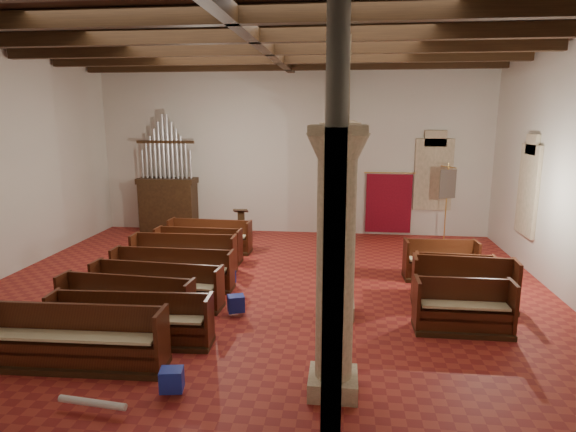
# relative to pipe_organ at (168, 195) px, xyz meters

# --- Properties ---
(floor) EXTENTS (14.00, 14.00, 0.00)m
(floor) POSITION_rel_pipe_organ_xyz_m (4.50, -5.50, -1.37)
(floor) COLOR maroon
(floor) RESTS_ON ground
(ceiling) EXTENTS (14.00, 14.00, 0.00)m
(ceiling) POSITION_rel_pipe_organ_xyz_m (4.50, -5.50, 4.63)
(ceiling) COLOR #311B10
(ceiling) RESTS_ON wall_back
(wall_back) EXTENTS (14.00, 0.02, 6.00)m
(wall_back) POSITION_rel_pipe_organ_xyz_m (4.50, 0.50, 1.63)
(wall_back) COLOR beige
(wall_back) RESTS_ON floor
(wall_front) EXTENTS (14.00, 0.02, 6.00)m
(wall_front) POSITION_rel_pipe_organ_xyz_m (4.50, -11.50, 1.63)
(wall_front) COLOR beige
(wall_front) RESTS_ON floor
(wall_right) EXTENTS (0.02, 12.00, 6.00)m
(wall_right) POSITION_rel_pipe_organ_xyz_m (11.50, -5.50, 1.63)
(wall_right) COLOR beige
(wall_right) RESTS_ON floor
(ceiling_beams) EXTENTS (13.80, 11.80, 0.30)m
(ceiling_beams) POSITION_rel_pipe_organ_xyz_m (4.50, -5.50, 4.45)
(ceiling_beams) COLOR #3B2612
(ceiling_beams) RESTS_ON wall_back
(arcade) EXTENTS (0.90, 11.90, 6.00)m
(arcade) POSITION_rel_pipe_organ_xyz_m (6.30, -5.50, 2.19)
(arcade) COLOR beige
(arcade) RESTS_ON floor
(window_right_b) EXTENTS (0.03, 1.00, 2.20)m
(window_right_b) POSITION_rel_pipe_organ_xyz_m (11.48, -3.00, 0.83)
(window_right_b) COLOR #367A5B
(window_right_b) RESTS_ON wall_right
(window_back) EXTENTS (1.00, 0.03, 2.20)m
(window_back) POSITION_rel_pipe_organ_xyz_m (9.50, 0.48, 0.83)
(window_back) COLOR #367A5B
(window_back) RESTS_ON wall_back
(pipe_organ) EXTENTS (2.10, 0.85, 4.40)m
(pipe_organ) POSITION_rel_pipe_organ_xyz_m (0.00, 0.00, 0.00)
(pipe_organ) COLOR #3B2612
(pipe_organ) RESTS_ON floor
(lectern) EXTENTS (0.50, 0.50, 1.18)m
(lectern) POSITION_rel_pipe_organ_xyz_m (2.96, -1.13, -0.88)
(lectern) COLOR #361C11
(lectern) RESTS_ON floor
(dossal_curtain) EXTENTS (1.80, 0.07, 2.17)m
(dossal_curtain) POSITION_rel_pipe_organ_xyz_m (8.00, 0.42, -0.21)
(dossal_curtain) COLOR maroon
(dossal_curtain) RESTS_ON floor
(processional_banner) EXTENTS (0.57, 0.73, 2.69)m
(processional_banner) POSITION_rel_pipe_organ_xyz_m (9.78, -0.60, -0.53)
(processional_banner) COLOR #3B2612
(processional_banner) RESTS_ON floor
(hymnal_box_a) EXTENTS (0.39, 0.33, 0.34)m
(hymnal_box_a) POSITION_rel_pipe_organ_xyz_m (3.87, -10.39, -1.10)
(hymnal_box_a) COLOR navy
(hymnal_box_a) RESTS_ON floor
(hymnal_box_b) EXTENTS (0.43, 0.39, 0.35)m
(hymnal_box_b) POSITION_rel_pipe_organ_xyz_m (4.16, -7.30, -1.10)
(hymnal_box_b) COLOR navy
(hymnal_box_b) RESTS_ON floor
(hymnal_box_c) EXTENTS (0.39, 0.36, 0.31)m
(hymnal_box_c) POSITION_rel_pipe_organ_xyz_m (3.57, -5.56, -1.12)
(hymnal_box_c) COLOR navy
(hymnal_box_c) RESTS_ON floor
(tube_heater_a) EXTENTS (1.06, 0.21, 0.11)m
(tube_heater_a) POSITION_rel_pipe_organ_xyz_m (2.88, -10.94, -1.21)
(tube_heater_a) COLOR white
(tube_heater_a) RESTS_ON floor
(tube_heater_b) EXTENTS (0.86, 0.44, 0.09)m
(tube_heater_b) POSITION_rel_pipe_organ_xyz_m (1.67, -9.16, -1.21)
(tube_heater_b) COLOR white
(tube_heater_b) RESTS_ON floor
(nave_pew_0) EXTENTS (3.29, 0.82, 1.07)m
(nave_pew_0) POSITION_rel_pipe_organ_xyz_m (1.86, -9.73, -1.02)
(nave_pew_0) COLOR #3B2612
(nave_pew_0) RESTS_ON floor
(nave_pew_1) EXTENTS (3.06, 0.81, 0.97)m
(nave_pew_1) POSITION_rel_pipe_organ_xyz_m (2.51, -8.80, -1.05)
(nave_pew_1) COLOR #3B2612
(nave_pew_1) RESTS_ON floor
(nave_pew_2) EXTENTS (2.92, 0.82, 0.95)m
(nave_pew_2) POSITION_rel_pipe_organ_xyz_m (1.97, -7.85, -1.06)
(nave_pew_2) COLOR #3B2612
(nave_pew_2) RESTS_ON floor
(nave_pew_3) EXTENTS (3.04, 0.85, 0.97)m
(nave_pew_3) POSITION_rel_pipe_organ_xyz_m (2.28, -6.96, -1.05)
(nave_pew_3) COLOR #3B2612
(nave_pew_3) RESTS_ON floor
(nave_pew_4) EXTENTS (3.04, 0.69, 0.98)m
(nave_pew_4) POSITION_rel_pipe_organ_xyz_m (2.23, -5.80, -1.05)
(nave_pew_4) COLOR #3B2612
(nave_pew_4) RESTS_ON floor
(nave_pew_5) EXTENTS (2.85, 0.75, 1.05)m
(nave_pew_5) POSITION_rel_pipe_organ_xyz_m (2.11, -4.59, -1.02)
(nave_pew_5) COLOR #3B2612
(nave_pew_5) RESTS_ON floor
(nave_pew_6) EXTENTS (2.55, 0.74, 0.99)m
(nave_pew_6) POSITION_rel_pipe_organ_xyz_m (2.21, -3.58, -1.04)
(nave_pew_6) COLOR #3B2612
(nave_pew_6) RESTS_ON floor
(nave_pew_7) EXTENTS (2.64, 0.80, 1.01)m
(nave_pew_7) POSITION_rel_pipe_organ_xyz_m (2.24, -2.48, -1.04)
(nave_pew_7) COLOR #3B2612
(nave_pew_7) RESTS_ON floor
(aisle_pew_0) EXTENTS (1.88, 0.72, 1.06)m
(aisle_pew_0) POSITION_rel_pipe_organ_xyz_m (8.79, -7.55, -1.01)
(aisle_pew_0) COLOR #3B2612
(aisle_pew_0) RESTS_ON floor
(aisle_pew_1) EXTENTS (2.26, 0.89, 1.12)m
(aisle_pew_1) POSITION_rel_pipe_organ_xyz_m (9.10, -6.23, -0.99)
(aisle_pew_1) COLOR #3B2612
(aisle_pew_1) RESTS_ON floor
(aisle_pew_2) EXTENTS (1.85, 0.77, 1.00)m
(aisle_pew_2) POSITION_rel_pipe_organ_xyz_m (9.05, -5.59, -1.03)
(aisle_pew_2) COLOR #3B2612
(aisle_pew_2) RESTS_ON floor
(aisle_pew_3) EXTENTS (1.89, 0.78, 1.04)m
(aisle_pew_3) POSITION_rel_pipe_organ_xyz_m (8.94, -4.39, -1.02)
(aisle_pew_3) COLOR #3B2612
(aisle_pew_3) RESTS_ON floor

